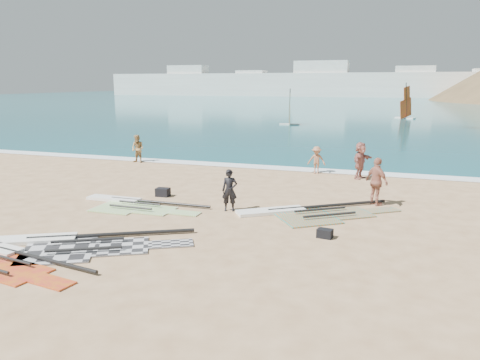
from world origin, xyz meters
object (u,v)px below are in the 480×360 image
(rig_orange, at_px, (307,212))
(beachgoer_mid, at_px, (317,160))
(gear_bag_near, at_px, (163,192))
(beachgoer_back, at_px, (377,182))
(beachgoer_left, at_px, (138,149))
(gear_bag_far, at_px, (325,233))
(person_wetsuit, at_px, (230,190))
(rig_red, at_px, (1,259))
(rig_grey, at_px, (71,243))
(beachgoer_right, at_px, (360,160))
(rig_green, at_px, (131,204))

(rig_orange, height_order, beachgoer_mid, beachgoer_mid)
(gear_bag_near, xyz_separation_m, beachgoer_back, (8.96, 1.45, 0.80))
(beachgoer_left, xyz_separation_m, beachgoer_mid, (11.17, 0.00, -0.12))
(rig_orange, xyz_separation_m, gear_bag_near, (-6.56, 0.72, 0.13))
(gear_bag_far, distance_m, beachgoer_mid, 10.94)
(beachgoer_mid, distance_m, beachgoer_back, 6.88)
(beachgoer_left, bearing_deg, person_wetsuit, -34.25)
(rig_red, distance_m, beachgoer_left, 16.42)
(rig_grey, height_order, person_wetsuit, person_wetsuit)
(person_wetsuit, bearing_deg, beachgoer_right, 45.43)
(rig_red, xyz_separation_m, beachgoer_mid, (6.23, 15.64, 0.70))
(rig_grey, distance_m, gear_bag_far, 7.99)
(rig_red, bearing_deg, rig_green, 96.74)
(rig_grey, relative_size, gear_bag_near, 11.20)
(gear_bag_near, bearing_deg, beachgoer_back, 9.18)
(rig_orange, distance_m, person_wetsuit, 3.10)
(rig_grey, xyz_separation_m, beachgoer_right, (7.55, 13.33, 0.91))
(rig_grey, height_order, beachgoer_right, beachgoer_right)
(beachgoer_mid, bearing_deg, beachgoer_right, -15.19)
(beachgoer_back, bearing_deg, rig_green, 62.55)
(beachgoer_right, bearing_deg, person_wetsuit, 172.72)
(rig_grey, xyz_separation_m, beachgoer_back, (8.63, 8.00, 0.93))
(beachgoer_back, bearing_deg, rig_red, 88.53)
(rig_red, bearing_deg, gear_bag_far, 39.37)
(rig_green, relative_size, person_wetsuit, 3.41)
(rig_orange, relative_size, person_wetsuit, 3.69)
(rig_grey, xyz_separation_m, person_wetsuit, (3.28, 5.27, 0.77))
(gear_bag_near, height_order, gear_bag_far, gear_bag_near)
(gear_bag_near, bearing_deg, rig_orange, -6.26)
(beachgoer_mid, height_order, beachgoer_right, beachgoer_right)
(rig_orange, bearing_deg, person_wetsuit, 155.01)
(rig_red, bearing_deg, person_wetsuit, 66.97)
(gear_bag_far, height_order, beachgoer_right, beachgoer_right)
(rig_grey, distance_m, beachgoer_right, 15.35)
(rig_green, height_order, gear_bag_far, gear_bag_far)
(beachgoer_back, height_order, beachgoer_right, beachgoer_back)
(beachgoer_right, bearing_deg, gear_bag_far, -160.74)
(gear_bag_far, bearing_deg, person_wetsuit, 153.06)
(rig_grey, relative_size, rig_orange, 1.07)
(rig_orange, bearing_deg, beachgoer_left, 110.81)
(gear_bag_near, distance_m, gear_bag_far, 8.32)
(rig_green, distance_m, beachgoer_left, 10.59)
(beachgoer_left, distance_m, beachgoer_mid, 11.17)
(beachgoer_left, height_order, beachgoer_back, beachgoer_back)
(rig_orange, relative_size, gear_bag_far, 12.53)
(rig_red, bearing_deg, rig_orange, 54.78)
(beachgoer_left, relative_size, beachgoer_right, 0.91)
(beachgoer_mid, bearing_deg, gear_bag_far, -79.54)
(rig_green, height_order, beachgoer_left, beachgoer_left)
(beachgoer_mid, bearing_deg, rig_grey, -111.16)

